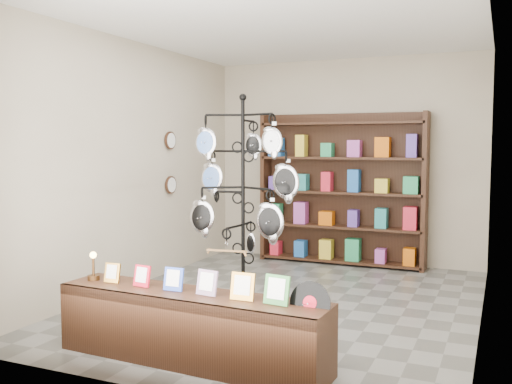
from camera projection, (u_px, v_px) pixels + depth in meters
The scene contains 6 objects.
ground at pixel (286, 303), 6.30m from camera, with size 5.00×5.00×0.00m, color slate.
room_envelope at pixel (287, 135), 6.15m from camera, with size 5.00×5.00×5.00m.
display_tree at pixel (243, 188), 5.82m from camera, with size 1.16×1.00×2.26m.
front_shelf at pixel (191, 327), 4.55m from camera, with size 2.32×0.58×0.81m.
back_shelving at pixel (341, 194), 8.31m from camera, with size 2.42×0.36×2.20m.
wall_clocks at pixel (171, 163), 7.69m from camera, with size 0.03×0.24×0.84m.
Camera 1 is at (2.16, -5.80, 1.74)m, focal length 40.00 mm.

